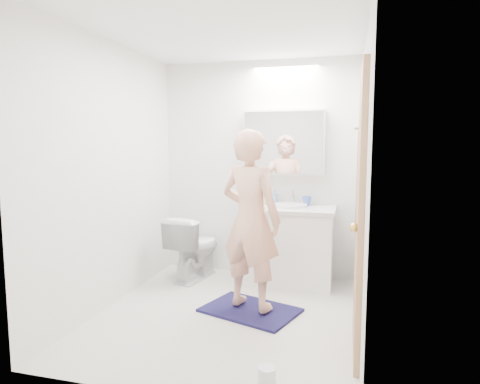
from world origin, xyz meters
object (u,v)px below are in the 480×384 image
(medicine_cabinet, at_px, (284,142))
(vanity_cabinet, at_px, (289,247))
(person, at_px, (250,220))
(toilet_paper_roll, at_px, (267,375))
(toothbrush_cup, at_px, (307,201))
(soap_bottle_b, at_px, (274,197))
(toilet, at_px, (194,247))
(soap_bottle_a, at_px, (264,195))

(medicine_cabinet, bearing_deg, vanity_cabinet, -64.01)
(person, distance_m, toilet_paper_roll, 1.36)
(toothbrush_cup, height_order, toilet_paper_roll, toothbrush_cup)
(medicine_cabinet, distance_m, soap_bottle_b, 0.61)
(person, bearing_deg, toilet, -23.62)
(toilet_paper_roll, bearing_deg, toothbrush_cup, 89.31)
(medicine_cabinet, xyz_separation_m, toilet, (-0.93, -0.33, -1.15))
(toilet, xyz_separation_m, soap_bottle_b, (0.83, 0.30, 0.54))
(soap_bottle_a, xyz_separation_m, toilet_paper_roll, (0.45, -2.07, -0.87))
(soap_bottle_b, bearing_deg, toothbrush_cup, -3.16)
(vanity_cabinet, relative_size, toilet_paper_roll, 8.18)
(vanity_cabinet, bearing_deg, soap_bottle_b, 137.94)
(soap_bottle_b, relative_size, toilet_paper_roll, 1.43)
(vanity_cabinet, bearing_deg, toilet_paper_roll, -85.88)
(person, xyz_separation_m, soap_bottle_b, (0.02, 1.04, 0.07))
(vanity_cabinet, distance_m, soap_bottle_a, 0.63)
(soap_bottle_a, relative_size, toothbrush_cup, 1.83)
(vanity_cabinet, xyz_separation_m, soap_bottle_a, (-0.31, 0.15, 0.53))
(person, bearing_deg, medicine_cabinet, -77.28)
(soap_bottle_a, height_order, toothbrush_cup, soap_bottle_a)
(medicine_cabinet, relative_size, toilet_paper_roll, 8.00)
(person, relative_size, soap_bottle_b, 9.94)
(soap_bottle_a, relative_size, toilet_paper_roll, 1.80)
(toothbrush_cup, bearing_deg, medicine_cabinet, 169.33)
(soap_bottle_b, bearing_deg, person, -91.12)
(toilet, xyz_separation_m, person, (0.81, -0.75, 0.47))
(soap_bottle_b, xyz_separation_m, toilet_paper_roll, (0.34, -2.10, -0.85))
(vanity_cabinet, height_order, toilet_paper_roll, vanity_cabinet)
(medicine_cabinet, xyz_separation_m, toilet_paper_roll, (0.24, -2.13, -1.45))
(vanity_cabinet, height_order, medicine_cabinet, medicine_cabinet)
(toilet, bearing_deg, medicine_cabinet, -149.59)
(vanity_cabinet, distance_m, soap_bottle_b, 0.58)
(medicine_cabinet, relative_size, toilet, 1.24)
(medicine_cabinet, distance_m, toothbrush_cup, 0.69)
(soap_bottle_b, bearing_deg, vanity_cabinet, -42.06)
(toilet, distance_m, soap_bottle_a, 0.96)
(vanity_cabinet, relative_size, soap_bottle_a, 4.54)
(medicine_cabinet, height_order, toilet_paper_roll, medicine_cabinet)
(medicine_cabinet, distance_m, toilet, 1.51)
(toilet, bearing_deg, vanity_cabinet, -162.52)
(soap_bottle_a, distance_m, soap_bottle_b, 0.11)
(soap_bottle_b, bearing_deg, toilet, -160.47)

